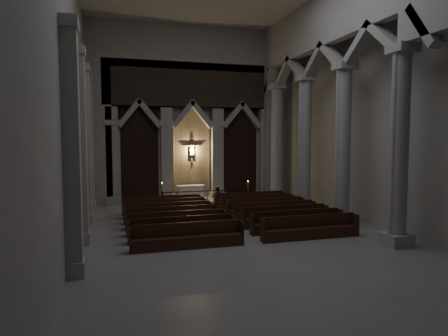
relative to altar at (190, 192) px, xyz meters
The scene contains 11 objects.
room 13.03m from the altar, 88.66° to the right, with size 24.00×24.10×12.00m.
sanctuary_wall 6.01m from the altar, 63.96° to the left, with size 14.00×0.77×12.00m.
right_arcade 13.37m from the altar, 59.25° to the right, with size 1.00×24.00×12.00m.
left_pilasters 10.45m from the altar, 130.85° to the right, with size 0.60×13.00×8.03m.
sanctuary_step 0.73m from the altar, 57.65° to the right, with size 8.50×2.60×0.15m, color #A3A199.
altar is the anchor object (origin of this frame).
altar_rail 1.86m from the altar, 82.04° to the right, with size 4.93×0.09×0.97m.
candle_stand_left 2.48m from the altar, 148.77° to the right, with size 0.25×0.25×1.50m.
candle_stand_right 3.97m from the altar, 22.12° to the right, with size 0.24×0.24×1.45m.
pews 7.67m from the altar, 88.07° to the right, with size 9.93×8.18×1.01m.
worshipper 3.64m from the altar, 73.85° to the right, with size 0.50×0.33×1.36m, color black.
Camera 1 is at (-5.67, -15.80, 4.38)m, focal length 32.00 mm.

